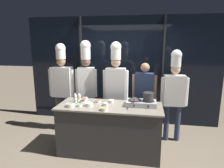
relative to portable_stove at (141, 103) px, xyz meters
name	(u,v)px	position (x,y,z in m)	size (l,w,h in m)	color
ground_plane	(110,151)	(-0.57, -0.09, -0.98)	(24.00, 24.00, 0.00)	#7F705B
window_wall_back	(121,71)	(-0.57, 1.47, 0.37)	(4.88, 0.09, 2.70)	black
demo_counter	(110,129)	(-0.57, -0.09, -0.51)	(1.92, 0.77, 0.93)	#2D2D30
portable_stove	(141,103)	(0.00, 0.00, 0.00)	(0.54, 0.34, 0.10)	#B2B5BA
frying_pan	(135,99)	(-0.12, 0.00, 0.08)	(0.24, 0.42, 0.05)	#38332D
stock_pot	(148,96)	(0.12, 0.00, 0.13)	(0.22, 0.19, 0.15)	#333335
squeeze_bottle_clear	(75,98)	(-1.26, -0.04, 0.05)	(0.06, 0.06, 0.20)	white
squeeze_bottle_oil	(79,97)	(-1.22, 0.08, 0.03)	(0.06, 0.06, 0.16)	beige
prep_bowl_soy_glaze	(82,102)	(-1.11, -0.08, -0.02)	(0.14, 0.14, 0.06)	white
prep_bowl_chicken	(106,104)	(-0.64, -0.12, -0.02)	(0.10, 0.10, 0.05)	white
prep_bowl_mushrooms	(70,105)	(-1.26, -0.28, -0.02)	(0.15, 0.15, 0.06)	white
prep_bowl_carrots	(104,109)	(-0.62, -0.38, -0.02)	(0.13, 0.13, 0.05)	white
prep_bowl_scallions	(79,105)	(-1.10, -0.25, -0.02)	(0.10, 0.10, 0.05)	white
prep_bowl_bell_pepper	(85,98)	(-1.13, 0.18, -0.02)	(0.09, 0.09, 0.05)	white
prep_bowl_rice	(111,101)	(-0.58, 0.08, -0.02)	(0.10, 0.10, 0.06)	white
prep_bowl_garlic	(89,104)	(-0.95, -0.18, -0.01)	(0.16, 0.16, 0.06)	white
prep_bowl_chili_flakes	(98,101)	(-0.82, 0.04, -0.02)	(0.11, 0.11, 0.06)	white
chef_head	(62,82)	(-1.83, 0.67, 0.20)	(0.61, 0.25, 2.05)	#4C4C51
chef_sous	(86,78)	(-1.25, 0.68, 0.30)	(0.48, 0.25, 2.11)	#4C4C51
chef_line	(116,82)	(-0.57, 0.62, 0.25)	(0.55, 0.23, 2.09)	#232326
person_guest	(144,93)	(0.04, 0.65, 0.02)	(0.51, 0.25, 1.65)	#232326
chef_pastry	(174,90)	(0.65, 0.60, 0.14)	(0.55, 0.24, 1.93)	#2D3856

